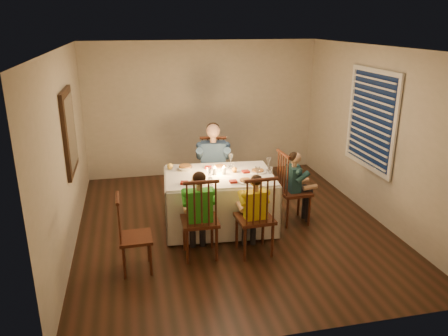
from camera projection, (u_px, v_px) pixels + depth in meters
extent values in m
plane|color=black|center=(231.00, 225.00, 6.62)|extent=(5.00, 5.00, 0.00)
cube|color=beige|center=(66.00, 152.00, 5.74)|extent=(0.02, 5.00, 2.60)
cube|color=beige|center=(375.00, 134.00, 6.66)|extent=(0.02, 5.00, 2.60)
cube|color=beige|center=(202.00, 109.00, 8.51)|extent=(4.50, 0.02, 2.60)
plane|color=white|center=(232.00, 48.00, 5.78)|extent=(5.00, 5.00, 0.00)
cube|color=silver|center=(219.00, 176.00, 6.33)|extent=(1.62, 1.22, 0.04)
cube|color=silver|center=(215.00, 187.00, 6.98)|extent=(1.58, 0.14, 0.77)
cube|color=silver|center=(224.00, 217.00, 5.93)|extent=(1.58, 0.14, 0.77)
cube|color=silver|center=(271.00, 198.00, 6.55)|extent=(0.11, 1.14, 0.77)
cube|color=silver|center=(166.00, 204.00, 6.35)|extent=(0.11, 1.14, 0.77)
cylinder|color=white|center=(220.00, 167.00, 6.60)|extent=(0.28, 0.28, 0.02)
cylinder|color=white|center=(197.00, 182.00, 5.97)|extent=(0.28, 0.28, 0.02)
cylinder|color=white|center=(246.00, 181.00, 6.02)|extent=(0.28, 0.28, 0.02)
cylinder|color=white|center=(258.00, 171.00, 6.42)|extent=(0.28, 0.28, 0.02)
cylinder|color=white|center=(215.00, 171.00, 6.29)|extent=(0.06, 0.06, 0.10)
cylinder|color=white|center=(224.00, 171.00, 6.31)|extent=(0.06, 0.06, 0.10)
sphere|color=yellow|center=(170.00, 166.00, 6.52)|extent=(0.09, 0.09, 0.09)
sphere|color=#FF9B15|center=(234.00, 170.00, 6.39)|extent=(0.08, 0.08, 0.08)
imported|color=white|center=(185.00, 168.00, 6.50)|extent=(0.25, 0.25, 0.06)
cube|color=black|center=(69.00, 132.00, 5.96)|extent=(0.05, 0.95, 1.15)
cube|color=white|center=(71.00, 132.00, 5.97)|extent=(0.01, 0.78, 0.98)
cube|color=black|center=(372.00, 120.00, 6.68)|extent=(0.01, 1.20, 1.40)
cube|color=white|center=(371.00, 120.00, 6.68)|extent=(0.03, 1.34, 1.54)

